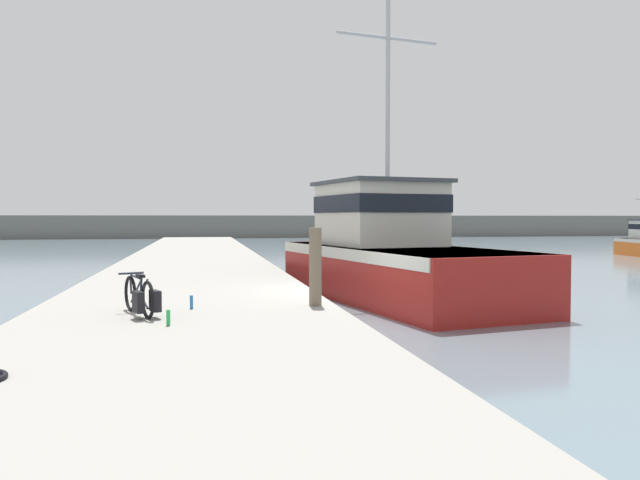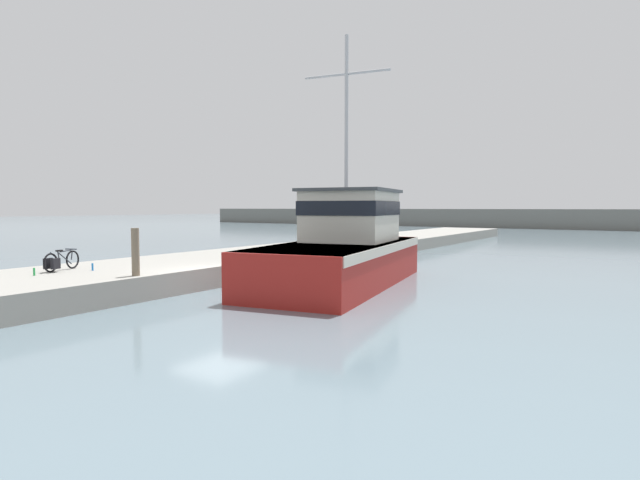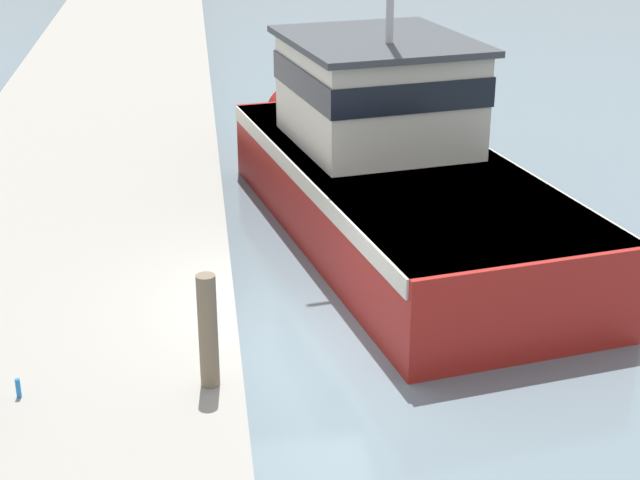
{
  "view_description": "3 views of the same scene",
  "coord_description": "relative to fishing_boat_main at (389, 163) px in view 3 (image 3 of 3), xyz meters",
  "views": [
    {
      "loc": [
        -3.4,
        -13.8,
        2.44
      ],
      "look_at": [
        -0.39,
        1.91,
        1.86
      ],
      "focal_mm": 35.0,
      "sensor_mm": 36.0,
      "label": 1
    },
    {
      "loc": [
        11.93,
        -11.87,
        2.88
      ],
      "look_at": [
        0.75,
        5.01,
        1.56
      ],
      "focal_mm": 28.0,
      "sensor_mm": 36.0,
      "label": 2
    },
    {
      "loc": [
        -1.28,
        -12.85,
        7.02
      ],
      "look_at": [
        0.45,
        0.58,
        1.46
      ],
      "focal_mm": 55.0,
      "sensor_mm": 36.0,
      "label": 3
    }
  ],
  "objects": [
    {
      "name": "ground_plane",
      "position": [
        -2.26,
        -4.44,
        -1.37
      ],
      "size": [
        320.0,
        320.0,
        0.0
      ],
      "primitive_type": "plane",
      "color": "slate"
    },
    {
      "name": "dock_pier",
      "position": [
        -5.92,
        -4.44,
        -0.98
      ],
      "size": [
        5.58,
        80.0,
        0.77
      ],
      "primitive_type": "cube",
      "color": "gray",
      "rests_on": "ground_plane"
    },
    {
      "name": "fishing_boat_main",
      "position": [
        0.0,
        0.0,
        0.0
      ],
      "size": [
        5.6,
        11.91,
        9.33
      ],
      "rotation": [
        0.0,
        0.0,
        0.19
      ],
      "color": "maroon",
      "rests_on": "ground_plane"
    },
    {
      "name": "mooring_post",
      "position": [
        -3.53,
        -6.69,
        0.15
      ],
      "size": [
        0.24,
        0.24,
        1.48
      ],
      "primitive_type": "cylinder",
      "color": "#756651",
      "rests_on": "dock_pier"
    },
    {
      "name": "water_bottle_by_bike",
      "position": [
        -5.83,
        -6.7,
        -0.47
      ],
      "size": [
        0.06,
        0.06,
        0.25
      ],
      "primitive_type": "cylinder",
      "color": "blue",
      "rests_on": "dock_pier"
    }
  ]
}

